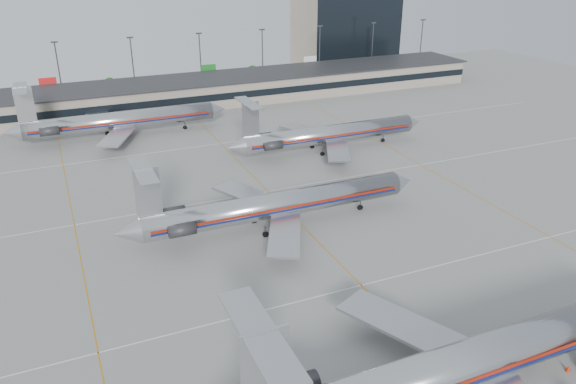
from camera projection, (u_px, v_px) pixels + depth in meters
ground at (411, 335)px, 58.01m from camera, size 260.00×260.00×0.00m
apron_markings at (361, 285)px, 66.38m from camera, size 160.00×0.15×0.02m
terminal at (182, 93)px, 138.82m from camera, size 162.00×17.00×6.25m
light_mast_row at (167, 61)px, 148.36m from camera, size 163.60×0.40×15.28m
distant_building at (345, 25)px, 182.77m from camera, size 30.00×20.00×25.00m
jet_foreground at (468, 362)px, 48.64m from camera, size 50.19×29.55×13.14m
jet_second_row at (272, 205)px, 78.64m from camera, size 44.96×26.47×11.77m
jet_third_row at (326, 134)px, 108.17m from camera, size 41.74×25.67×11.41m
jet_back_row at (117, 121)px, 115.56m from camera, size 44.98×27.67×12.30m
belt_loader at (511, 359)px, 53.65m from camera, size 4.52×2.78×2.33m
ramp_worker_near at (540, 355)px, 53.92m from camera, size 0.71×0.69×1.65m
ramp_worker_far at (515, 360)px, 53.27m from camera, size 0.83×0.69×1.58m
cone_right at (568, 368)px, 52.93m from camera, size 0.65×0.65×0.68m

